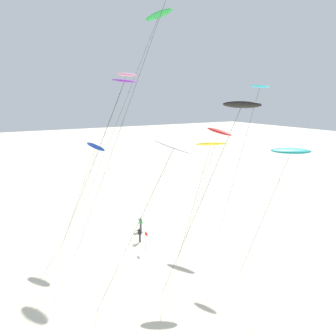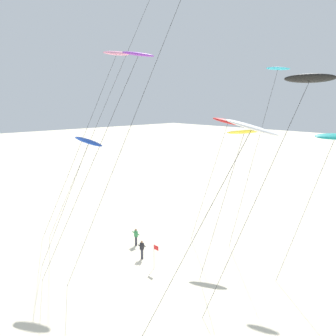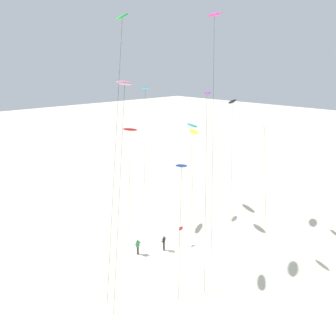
{
  "view_description": "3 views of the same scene",
  "coord_description": "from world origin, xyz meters",
  "px_view_note": "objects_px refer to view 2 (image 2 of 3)",
  "views": [
    {
      "loc": [
        27.0,
        -10.24,
        15.04
      ],
      "look_at": [
        3.41,
        3.39,
        8.83
      ],
      "focal_mm": 32.76,
      "sensor_mm": 36.0,
      "label": 1
    },
    {
      "loc": [
        20.32,
        -14.12,
        13.46
      ],
      "look_at": [
        0.53,
        4.23,
        7.98
      ],
      "focal_mm": 35.33,
      "sensor_mm": 36.0,
      "label": 2
    },
    {
      "loc": [
        -24.42,
        -23.07,
        19.29
      ],
      "look_at": [
        0.14,
        2.51,
        8.92
      ],
      "focal_mm": 38.91,
      "sensor_mm": 36.0,
      "label": 3
    }
  ],
  "objects_px": {
    "kite_cyan": "(276,74)",
    "kite_blue": "(88,142)",
    "kite_pink": "(116,55)",
    "marker_flag": "(155,252)",
    "kite_flyer_middle": "(136,237)",
    "kite_flyer_nearest": "(142,249)",
    "kite_teal": "(335,137)",
    "kite_red": "(228,122)",
    "kite_white": "(250,131)",
    "kite_yellow": "(244,133)",
    "kite_purple": "(136,60)",
    "kite_black": "(309,80)"
  },
  "relations": [
    {
      "from": "kite_white",
      "to": "kite_red",
      "type": "distance_m",
      "value": 15.51
    },
    {
      "from": "kite_white",
      "to": "kite_flyer_middle",
      "type": "distance_m",
      "value": 19.37
    },
    {
      "from": "kite_teal",
      "to": "kite_red",
      "type": "bearing_deg",
      "value": 174.76
    },
    {
      "from": "kite_pink",
      "to": "kite_flyer_nearest",
      "type": "xyz_separation_m",
      "value": [
        4.03,
        -0.64,
        -16.49
      ]
    },
    {
      "from": "kite_pink",
      "to": "kite_flyer_nearest",
      "type": "distance_m",
      "value": 16.99
    },
    {
      "from": "kite_blue",
      "to": "marker_flag",
      "type": "relative_size",
      "value": 5.19
    },
    {
      "from": "kite_cyan",
      "to": "kite_purple",
      "type": "distance_m",
      "value": 12.88
    },
    {
      "from": "kite_black",
      "to": "kite_flyer_middle",
      "type": "distance_m",
      "value": 20.55
    },
    {
      "from": "kite_pink",
      "to": "kite_teal",
      "type": "xyz_separation_m",
      "value": [
        16.23,
        6.78,
        -6.35
      ]
    },
    {
      "from": "kite_pink",
      "to": "marker_flag",
      "type": "bearing_deg",
      "value": -8.75
    },
    {
      "from": "kite_purple",
      "to": "kite_flyer_middle",
      "type": "xyz_separation_m",
      "value": [
        -5.67,
        3.96,
        -15.2
      ]
    },
    {
      "from": "kite_cyan",
      "to": "kite_purple",
      "type": "height_order",
      "value": "kite_purple"
    },
    {
      "from": "kite_white",
      "to": "kite_blue",
      "type": "xyz_separation_m",
      "value": [
        -13.97,
        -0.43,
        -1.77
      ]
    },
    {
      "from": "kite_red",
      "to": "kite_pink",
      "type": "bearing_deg",
      "value": -130.03
    },
    {
      "from": "kite_white",
      "to": "kite_flyer_nearest",
      "type": "relative_size",
      "value": 7.65
    },
    {
      "from": "kite_pink",
      "to": "kite_blue",
      "type": "relative_size",
      "value": 1.64
    },
    {
      "from": "kite_teal",
      "to": "kite_flyer_middle",
      "type": "bearing_deg",
      "value": -157.39
    },
    {
      "from": "kite_pink",
      "to": "kite_red",
      "type": "distance_m",
      "value": 11.59
    },
    {
      "from": "kite_blue",
      "to": "kite_flyer_nearest",
      "type": "distance_m",
      "value": 10.34
    },
    {
      "from": "kite_black",
      "to": "kite_pink",
      "type": "bearing_deg",
      "value": -177.31
    },
    {
      "from": "kite_yellow",
      "to": "kite_cyan",
      "type": "bearing_deg",
      "value": 103.48
    },
    {
      "from": "kite_white",
      "to": "kite_purple",
      "type": "bearing_deg",
      "value": 175.39
    },
    {
      "from": "kite_black",
      "to": "kite_flyer_nearest",
      "type": "relative_size",
      "value": 8.97
    },
    {
      "from": "kite_flyer_nearest",
      "to": "kite_flyer_middle",
      "type": "relative_size",
      "value": 1.0
    },
    {
      "from": "kite_yellow",
      "to": "kite_blue",
      "type": "distance_m",
      "value": 11.56
    },
    {
      "from": "kite_yellow",
      "to": "marker_flag",
      "type": "bearing_deg",
      "value": -148.85
    },
    {
      "from": "kite_white",
      "to": "kite_yellow",
      "type": "bearing_deg",
      "value": 126.2
    },
    {
      "from": "kite_flyer_nearest",
      "to": "marker_flag",
      "type": "xyz_separation_m",
      "value": [
        2.11,
        -0.31,
        0.6
      ]
    },
    {
      "from": "kite_purple",
      "to": "kite_cyan",
      "type": "bearing_deg",
      "value": 76.63
    },
    {
      "from": "kite_blue",
      "to": "kite_red",
      "type": "height_order",
      "value": "kite_red"
    },
    {
      "from": "kite_pink",
      "to": "marker_flag",
      "type": "height_order",
      "value": "kite_pink"
    },
    {
      "from": "kite_yellow",
      "to": "kite_teal",
      "type": "xyz_separation_m",
      "value": [
        4.47,
        4.32,
        -0.24
      ]
    },
    {
      "from": "kite_pink",
      "to": "kite_cyan",
      "type": "distance_m",
      "value": 13.81
    },
    {
      "from": "kite_white",
      "to": "marker_flag",
      "type": "relative_size",
      "value": 6.08
    },
    {
      "from": "kite_white",
      "to": "kite_flyer_middle",
      "type": "bearing_deg",
      "value": 162.58
    },
    {
      "from": "kite_blue",
      "to": "kite_black",
      "type": "xyz_separation_m",
      "value": [
        14.27,
        5.3,
        4.19
      ]
    },
    {
      "from": "kite_cyan",
      "to": "kite_flyer_middle",
      "type": "distance_m",
      "value": 19.14
    },
    {
      "from": "kite_flyer_nearest",
      "to": "kite_cyan",
      "type": "bearing_deg",
      "value": 58.08
    },
    {
      "from": "kite_cyan",
      "to": "kite_black",
      "type": "xyz_separation_m",
      "value": [
        6.7,
        -8.41,
        -1.12
      ]
    },
    {
      "from": "kite_flyer_middle",
      "to": "kite_yellow",
      "type": "bearing_deg",
      "value": 10.01
    },
    {
      "from": "kite_pink",
      "to": "marker_flag",
      "type": "xyz_separation_m",
      "value": [
        6.14,
        -0.95,
        -15.89
      ]
    },
    {
      "from": "kite_pink",
      "to": "kite_white",
      "type": "distance_m",
      "value": 17.83
    },
    {
      "from": "kite_purple",
      "to": "marker_flag",
      "type": "distance_m",
      "value": 14.83
    },
    {
      "from": "kite_cyan",
      "to": "kite_blue",
      "type": "distance_m",
      "value": 16.53
    },
    {
      "from": "kite_pink",
      "to": "kite_purple",
      "type": "xyz_separation_m",
      "value": [
        7.17,
        -3.32,
        -1.29
      ]
    },
    {
      "from": "marker_flag",
      "to": "kite_purple",
      "type": "bearing_deg",
      "value": -66.46
    },
    {
      "from": "kite_flyer_middle",
      "to": "kite_flyer_nearest",
      "type": "bearing_deg",
      "value": -26.9
    },
    {
      "from": "kite_flyer_middle",
      "to": "kite_black",
      "type": "bearing_deg",
      "value": 0.56
    },
    {
      "from": "kite_purple",
      "to": "kite_teal",
      "type": "bearing_deg",
      "value": 48.11
    },
    {
      "from": "kite_black",
      "to": "kite_flyer_middle",
      "type": "height_order",
      "value": "kite_black"
    }
  ]
}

